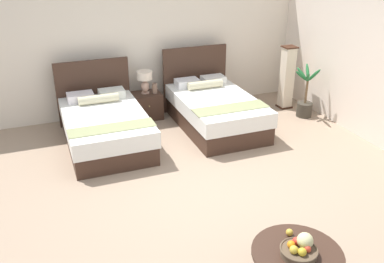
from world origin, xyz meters
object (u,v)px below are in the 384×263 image
Objects in this scene: vase at (155,88)px; floor_lamp_corner at (287,78)px; coffee_table at (296,261)px; fruit_bowl at (300,249)px; bed_near_corner at (214,109)px; nightstand at (146,106)px; bed_near_window at (105,126)px; table_lamp at (145,79)px; potted_palm at (305,101)px; loose_apple at (289,232)px.

floor_lamp_corner is at bearing -9.21° from vase.
coffee_table is 0.19m from fruit_bowl.
bed_near_corner is 1.35m from nightstand.
bed_near_corner reaches higher than coffee_table.
bed_near_window is 3.70× the size of nightstand.
vase is (0.17, -0.04, 0.34)m from nightstand.
bed_near_window reaches higher than vase.
vase is (0.17, -0.06, -0.19)m from table_lamp.
vase is 0.15× the size of floor_lamp_corner.
bed_near_corner is at bearing -41.63° from vase.
fruit_bowl is (0.20, -4.81, 0.26)m from nightstand.
vase is 0.19× the size of potted_palm.
bed_near_corner is at bearing -168.17° from floor_lamp_corner.
floor_lamp_corner is (2.61, 4.34, 0.12)m from fruit_bowl.
bed_near_window is 2.01m from bed_near_corner.
vase is at bearing 160.12° from potted_palm.
bed_near_corner is 1.85m from potted_palm.
nightstand is at bearing 92.43° from coffee_table.
bed_near_window is at bearing 106.22° from coffee_table.
loose_apple is at bearing -86.62° from nightstand.
loose_apple is at bearing -88.76° from vase.
loose_apple is (0.07, 0.28, -0.04)m from fruit_bowl.
loose_apple is (1.21, -3.69, 0.15)m from bed_near_window.
loose_apple is at bearing -102.15° from bed_near_corner.
table_lamp reaches higher than nightstand.
table_lamp is 4.84m from fruit_bowl.
coffee_table is 0.88× the size of potted_palm.
potted_palm is (2.90, -1.05, -0.47)m from table_lamp.
table_lamp reaches higher than loose_apple.
table_lamp is 1.19× the size of fruit_bowl.
loose_apple reaches higher than nightstand.
nightstand is 3.08m from potted_palm.
nightstand is at bearing -90.00° from table_lamp.
bed_near_window is 4.14m from fruit_bowl.
floor_lamp_corner reaches higher than bed_near_window.
nightstand is (0.94, 0.83, -0.07)m from bed_near_window.
nightstand is 0.45× the size of floor_lamp_corner.
vase is 2.92m from potted_palm.
bed_near_corner is 5.90× the size of fruit_bowl.
loose_apple is (0.07, 0.25, 0.15)m from coffee_table.
floor_lamp_corner reaches higher than vase.
potted_palm is at bearing -19.85° from table_lamp.
fruit_bowl is 0.29m from loose_apple.
bed_near_corner reaches higher than fruit_bowl.
bed_near_window is 3.85m from potted_palm.
loose_apple is at bearing 75.29° from coffee_table.
bed_near_window reaches higher than potted_palm.
bed_near_corner reaches higher than floor_lamp_corner.
vase is 4.49m from loose_apple.
nightstand is at bearing 93.38° from loose_apple.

